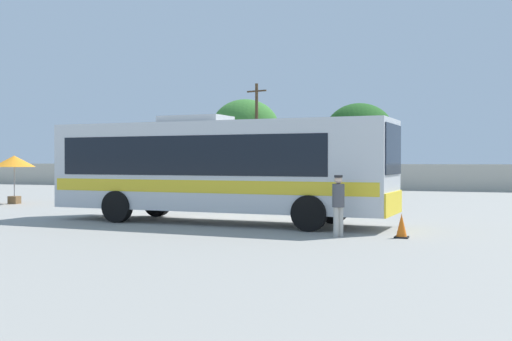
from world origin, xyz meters
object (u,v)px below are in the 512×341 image
at_px(roadside_tree_midleft, 359,132).
at_px(attendant_by_bus_door, 338,202).
at_px(parked_car_leftmost_dark_blue, 161,178).
at_px(utility_pole_near, 257,133).
at_px(traffic_cone_on_apron, 402,226).
at_px(vendor_umbrella_near_gate_orange, 14,163).
at_px(coach_bus_silver_yellow, 215,166).
at_px(parked_car_second_dark_blue, 229,178).
at_px(roadside_tree_left, 245,128).

bearing_deg(roadside_tree_midleft, attendant_by_bus_door, -79.94).
xyz_separation_m(parked_car_leftmost_dark_blue, utility_pole_near, (4.89, 6.70, 3.50)).
distance_m(parked_car_leftmost_dark_blue, traffic_cone_on_apron, 30.51).
bearing_deg(attendant_by_bus_door, vendor_umbrella_near_gate_orange, 157.35).
height_order(vendor_umbrella_near_gate_orange, utility_pole_near, utility_pole_near).
relative_size(coach_bus_silver_yellow, vendor_umbrella_near_gate_orange, 5.03).
distance_m(parked_car_second_dark_blue, traffic_cone_on_apron, 27.43).
relative_size(vendor_umbrella_near_gate_orange, parked_car_second_dark_blue, 0.50).
bearing_deg(parked_car_leftmost_dark_blue, coach_bus_silver_yellow, -56.81).
relative_size(attendant_by_bus_door, parked_car_leftmost_dark_blue, 0.36).
relative_size(parked_car_leftmost_dark_blue, parked_car_second_dark_blue, 0.99).
distance_m(coach_bus_silver_yellow, utility_pole_near, 29.22).
bearing_deg(parked_car_second_dark_blue, traffic_cone_on_apron, -57.64).
relative_size(vendor_umbrella_near_gate_orange, utility_pole_near, 0.28).
bearing_deg(traffic_cone_on_apron, attendant_by_bus_door, -170.18).
bearing_deg(parked_car_leftmost_dark_blue, roadside_tree_left, 70.82).
height_order(coach_bus_silver_yellow, traffic_cone_on_apron, coach_bus_silver_yellow).
bearing_deg(attendant_by_bus_door, utility_pole_near, 114.19).
relative_size(parked_car_leftmost_dark_blue, roadside_tree_midleft, 0.69).
bearing_deg(traffic_cone_on_apron, coach_bus_silver_yellow, 162.17).
height_order(coach_bus_silver_yellow, roadside_tree_left, roadside_tree_left).
relative_size(coach_bus_silver_yellow, roadside_tree_midleft, 1.74).
relative_size(attendant_by_bus_door, vendor_umbrella_near_gate_orange, 0.72).
relative_size(parked_car_second_dark_blue, roadside_tree_midleft, 0.70).
bearing_deg(roadside_tree_midleft, utility_pole_near, -164.33).
height_order(parked_car_second_dark_blue, roadside_tree_midleft, roadside_tree_midleft).
bearing_deg(roadside_tree_midleft, parked_car_leftmost_dark_blue, -144.96).
xyz_separation_m(attendant_by_bus_door, roadside_tree_left, (-15.30, 32.18, 3.84)).
xyz_separation_m(parked_car_leftmost_dark_blue, traffic_cone_on_apron, (20.00, -23.04, -0.46)).
relative_size(attendant_by_bus_door, traffic_cone_on_apron, 2.56).
relative_size(roadside_tree_left, roadside_tree_midleft, 1.10).
relative_size(parked_car_leftmost_dark_blue, traffic_cone_on_apron, 7.08).
distance_m(coach_bus_silver_yellow, roadside_tree_left, 31.87).
xyz_separation_m(attendant_by_bus_door, vendor_umbrella_near_gate_orange, (-17.18, 7.17, 1.01)).
xyz_separation_m(vendor_umbrella_near_gate_orange, parked_car_second_dark_blue, (4.12, 16.28, -1.14)).
height_order(parked_car_leftmost_dark_blue, utility_pole_near, utility_pole_near).
distance_m(coach_bus_silver_yellow, roadside_tree_midleft, 30.03).
height_order(coach_bus_silver_yellow, parked_car_second_dark_blue, coach_bus_silver_yellow).
xyz_separation_m(vendor_umbrella_near_gate_orange, utility_pole_near, (3.69, 22.85, 2.33)).
bearing_deg(roadside_tree_midleft, parked_car_second_dark_blue, -129.99).
xyz_separation_m(parked_car_second_dark_blue, roadside_tree_left, (-2.24, 8.73, 3.97)).
bearing_deg(vendor_umbrella_near_gate_orange, utility_pole_near, 80.83).
bearing_deg(vendor_umbrella_near_gate_orange, traffic_cone_on_apron, -20.13).
height_order(utility_pole_near, roadside_tree_midleft, utility_pole_near).
distance_m(coach_bus_silver_yellow, parked_car_leftmost_dark_blue, 25.16).
relative_size(roadside_tree_left, traffic_cone_on_apron, 11.23).
distance_m(parked_car_leftmost_dark_blue, utility_pole_near, 9.00).
relative_size(coach_bus_silver_yellow, parked_car_leftmost_dark_blue, 2.52).
relative_size(vendor_umbrella_near_gate_orange, roadside_tree_midleft, 0.35).
relative_size(roadside_tree_midleft, traffic_cone_on_apron, 10.24).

